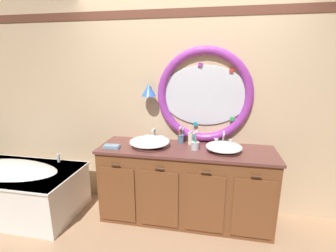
{
  "coord_description": "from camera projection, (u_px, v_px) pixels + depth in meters",
  "views": [
    {
      "loc": [
        0.35,
        -2.29,
        1.81
      ],
      "look_at": [
        -0.14,
        0.25,
        1.13
      ],
      "focal_mm": 26.21,
      "sensor_mm": 36.0,
      "label": 1
    }
  ],
  "objects": [
    {
      "name": "bathtub",
      "position": [
        10.0,
        186.0,
        2.99
      ],
      "size": [
        1.7,
        0.83,
        0.66
      ],
      "color": "white",
      "rests_on": "ground_plane"
    },
    {
      "name": "folded_hand_towel",
      "position": [
        112.0,
        147.0,
        2.73
      ],
      "size": [
        0.19,
        0.11,
        0.03
      ],
      "color": "#7593A8",
      "rests_on": "vanity_counter"
    },
    {
      "name": "ground_plane",
      "position": [
        176.0,
        231.0,
        2.7
      ],
      "size": [
        14.0,
        14.0,
        0.0
      ],
      "primitive_type": "plane",
      "color": "tan"
    },
    {
      "name": "back_wall_assembly",
      "position": [
        186.0,
        104.0,
        2.92
      ],
      "size": [
        6.4,
        0.26,
        2.6
      ],
      "color": "#D6B78E",
      "rests_on": "ground_plane"
    },
    {
      "name": "soap_dispenser",
      "position": [
        190.0,
        138.0,
        2.85
      ],
      "size": [
        0.06,
        0.07,
        0.16
      ],
      "color": "#EFE5C6",
      "rests_on": "vanity_counter"
    },
    {
      "name": "sink_basin_right",
      "position": [
        224.0,
        147.0,
        2.61
      ],
      "size": [
        0.38,
        0.38,
        0.1
      ],
      "color": "white",
      "rests_on": "vanity_counter"
    },
    {
      "name": "faucet_set_left",
      "position": [
        154.0,
        136.0,
        2.97
      ],
      "size": [
        0.23,
        0.15,
        0.16
      ],
      "color": "silver",
      "rests_on": "vanity_counter"
    },
    {
      "name": "toothbrush_holder_left",
      "position": [
        181.0,
        138.0,
        2.89
      ],
      "size": [
        0.08,
        0.08,
        0.2
      ],
      "color": "slate",
      "rests_on": "vanity_counter"
    },
    {
      "name": "faucet_set_right",
      "position": [
        223.0,
        140.0,
        2.82
      ],
      "size": [
        0.22,
        0.12,
        0.16
      ],
      "color": "silver",
      "rests_on": "vanity_counter"
    },
    {
      "name": "toothbrush_holder_right",
      "position": [
        195.0,
        145.0,
        2.67
      ],
      "size": [
        0.09,
        0.09,
        0.22
      ],
      "color": "silver",
      "rests_on": "vanity_counter"
    },
    {
      "name": "vanity_counter",
      "position": [
        185.0,
        184.0,
        2.83
      ],
      "size": [
        1.95,
        0.61,
        0.88
      ],
      "color": "brown",
      "rests_on": "ground_plane"
    },
    {
      "name": "sink_basin_left",
      "position": [
        150.0,
        142.0,
        2.76
      ],
      "size": [
        0.45,
        0.45,
        0.12
      ],
      "color": "white",
      "rests_on": "vanity_counter"
    }
  ]
}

